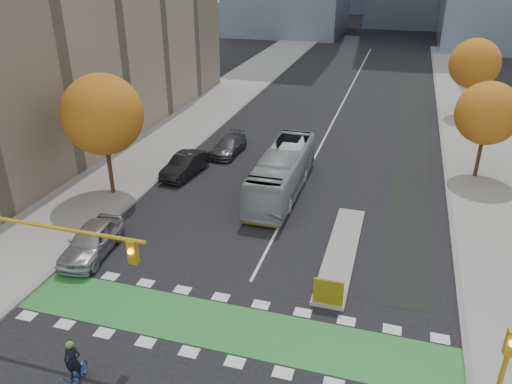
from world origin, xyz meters
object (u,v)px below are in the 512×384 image
Objects in this scene: tree_east_far at (475,64)px; traffic_signal_west at (27,245)px; traffic_signal_east at (505,363)px; parked_car_a at (92,241)px; hazard_board at (328,292)px; tree_east_near at (488,113)px; parked_car_c at (229,146)px; bus at (282,172)px; parked_car_b at (185,165)px; tree_west at (103,115)px; cyclist at (76,373)px.

tree_east_far is 43.61m from traffic_signal_west.
traffic_signal_east is 20.35m from parked_car_a.
parked_car_a is at bearing 176.48° from hazard_board.
traffic_signal_east is (-2.00, -38.51, -2.51)m from tree_east_far.
tree_east_near is 1.41× the size of parked_car_a.
parked_car_c is at bearing -139.49° from tree_east_far.
bus is 2.25× the size of parked_car_b.
tree_east_far is at bearing 46.70° from tree_west.
bus is (-5.01, 11.39, 0.71)m from hazard_board.
cyclist is at bearing -99.89° from bus.
parked_car_b is (-7.55, 0.81, -0.71)m from bus.
parked_car_c is at bearing 135.35° from bus.
parked_car_b is at bearing 88.59° from cyclist.
parked_car_b is (-0.63, 16.92, -3.24)m from traffic_signal_west.
cyclist reaches higher than parked_car_a.
bus is 2.16× the size of parked_car_a.
bus is (-13.01, -6.41, -3.36)m from tree_east_near.
traffic_signal_west reaches higher than parked_car_b.
hazard_board is 17.52m from parked_car_b.
hazard_board is 12.47m from bus.
tree_east_far is at bearing 75.88° from hazard_board.
cyclist is 0.49× the size of parked_car_c.
traffic_signal_east is 0.38× the size of bus.
tree_east_far is (8.50, 33.80, 4.44)m from hazard_board.
tree_west reaches higher than parked_car_a.
tree_west reaches higher than parked_car_b.
parked_car_a is at bearing -94.74° from parked_car_c.
hazard_board is 0.16× the size of traffic_signal_west.
tree_east_far reaches higher than parked_car_a.
parked_car_b is at bearing 173.71° from bus.
tree_west reaches higher than traffic_signal_west.
traffic_signal_west is at bearing -158.45° from hazard_board.
parked_car_b reaches higher than parked_car_c.
tree_west reaches higher than traffic_signal_east.
cyclist reaches higher than parked_car_c.
tree_east_near is at bearing 4.27° from parked_car_c.
bus is (-11.51, 16.10, -1.23)m from traffic_signal_east.
traffic_signal_west is 22.19m from parked_car_c.
traffic_signal_east is 0.88× the size of parked_car_c.
parked_car_b is at bearing -164.78° from tree_east_near.
tree_east_near is at bearing 86.19° from traffic_signal_east.
cyclist is at bearing -112.07° from tree_east_far.
tree_east_far is 0.90× the size of traffic_signal_west.
parked_car_c is (2.07, 16.40, -0.18)m from parked_car_a.
bus is at bearing -42.03° from parked_car_c.
hazard_board is 13.02m from parked_car_a.
tree_east_near is at bearing 65.80° from hazard_board.
parked_car_b is (-20.56, -5.60, -4.07)m from tree_east_near.
bus is at bearing 0.70° from parked_car_b.
tree_east_far is (0.50, 16.00, 0.38)m from tree_east_near.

